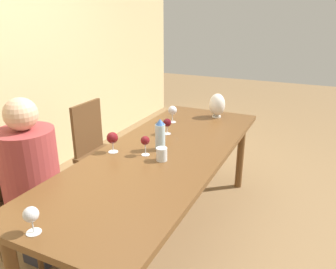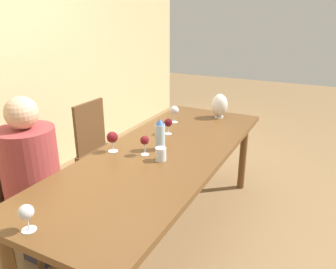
% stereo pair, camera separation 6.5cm
% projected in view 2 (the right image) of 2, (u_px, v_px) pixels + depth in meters
% --- Properties ---
extents(ground_plane, '(14.00, 14.00, 0.00)m').
position_uv_depth(ground_plane, '(163.00, 237.00, 2.63)').
color(ground_plane, olive).
extents(dining_table, '(2.36, 0.87, 0.75)m').
position_uv_depth(dining_table, '(162.00, 161.00, 2.40)').
color(dining_table, brown).
rests_on(dining_table, ground_plane).
extents(water_bottle, '(0.07, 0.07, 0.24)m').
position_uv_depth(water_bottle, '(160.00, 135.00, 2.37)').
color(water_bottle, '#ADCCD6').
rests_on(water_bottle, dining_table).
extents(water_tumbler, '(0.07, 0.07, 0.09)m').
position_uv_depth(water_tumbler, '(161.00, 154.00, 2.21)').
color(water_tumbler, silver).
rests_on(water_tumbler, dining_table).
extents(vase, '(0.15, 0.15, 0.23)m').
position_uv_depth(vase, '(220.00, 105.00, 3.10)').
color(vase, silver).
rests_on(vase, dining_table).
extents(wine_glass_0, '(0.07, 0.07, 0.13)m').
position_uv_depth(wine_glass_0, '(26.00, 213.00, 1.48)').
color(wine_glass_0, silver).
rests_on(wine_glass_0, dining_table).
extents(wine_glass_1, '(0.06, 0.06, 0.14)m').
position_uv_depth(wine_glass_1, '(145.00, 141.00, 2.28)').
color(wine_glass_1, silver).
rests_on(wine_glass_1, dining_table).
extents(wine_glass_2, '(0.08, 0.08, 0.15)m').
position_uv_depth(wine_glass_2, '(112.00, 138.00, 2.33)').
color(wine_glass_2, silver).
rests_on(wine_glass_2, dining_table).
extents(wine_glass_3, '(0.07, 0.07, 0.13)m').
position_uv_depth(wine_glass_3, '(168.00, 123.00, 2.68)').
color(wine_glass_3, silver).
rests_on(wine_glass_3, dining_table).
extents(wine_glass_4, '(0.08, 0.08, 0.15)m').
position_uv_depth(wine_glass_4, '(174.00, 111.00, 2.97)').
color(wine_glass_4, silver).
rests_on(wine_glass_4, dining_table).
extents(chair_near, '(0.44, 0.44, 0.93)m').
position_uv_depth(chair_near, '(27.00, 190.00, 2.36)').
color(chair_near, brown).
rests_on(chair_near, ground_plane).
extents(chair_far, '(0.44, 0.44, 0.93)m').
position_uv_depth(chair_far, '(102.00, 148.00, 3.09)').
color(chair_far, brown).
rests_on(chair_far, ground_plane).
extents(person_near, '(0.39, 0.39, 1.19)m').
position_uv_depth(person_near, '(33.00, 176.00, 2.27)').
color(person_near, '#2D2D38').
rests_on(person_near, ground_plane).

